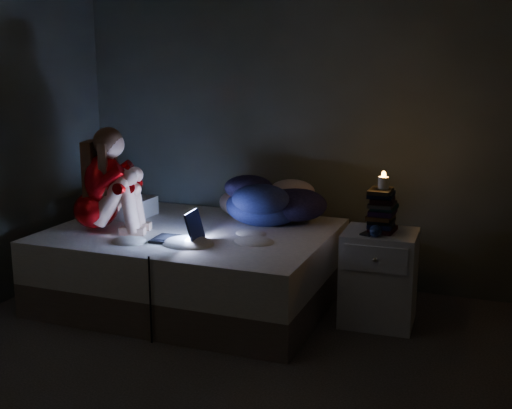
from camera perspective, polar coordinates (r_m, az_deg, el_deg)
The scene contains 12 objects.
floor at distance 3.83m, azimuth -6.33°, elevation -14.95°, with size 3.60×3.80×0.02m, color #2A2521.
wall_back at distance 5.18m, azimuth 3.15°, elevation 7.47°, with size 3.60×0.02×2.60m, color #343830.
bed at distance 4.83m, azimuth -5.63°, elevation -5.36°, with size 1.99×1.50×0.55m, color #BCB8AD, non-canonical shape.
pillow at distance 5.27m, azimuth -11.90°, elevation -0.18°, with size 0.50×0.36×0.14m, color white.
woman at distance 4.76m, azimuth -14.06°, elevation 2.15°, with size 0.47×0.31×0.76m, color #9C0010, non-canonical shape.
laptop at distance 4.43m, azimuth -7.07°, elevation -1.80°, with size 0.33×0.23×0.23m, color black, non-canonical shape.
clothes_pile at distance 4.90m, azimuth 0.73°, elevation 0.55°, with size 0.63×0.50×0.38m, color navy, non-canonical shape.
nightstand at distance 4.48m, azimuth 10.76°, elevation -6.33°, with size 0.48×0.43×0.64m, color silver.
book_stack at distance 4.37m, azimuth 11.04°, elevation -0.49°, with size 0.19×0.25×0.29m, color black, non-canonical shape.
candle at distance 4.33m, azimuth 11.14°, elevation 1.90°, with size 0.07×0.07×0.08m, color beige.
phone at distance 4.33m, azimuth 9.87°, elevation -2.47°, with size 0.07×0.14×0.01m, color black.
blue_orb at distance 4.24m, azimuth 10.40°, elevation -2.31°, with size 0.08×0.08×0.08m, color navy.
Camera 1 is at (1.60, -3.00, 1.74)m, focal length 45.47 mm.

